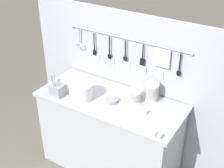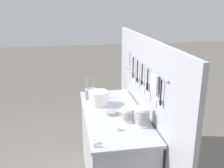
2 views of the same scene
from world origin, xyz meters
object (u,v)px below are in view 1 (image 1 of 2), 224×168
object	(u,v)px
cup_back_right	(159,136)
cup_mid_row	(153,134)
steel_mixing_bowl	(111,100)
bowl_stack_nested_right	(152,92)
cup_centre	(145,112)
cup_by_caddy	(56,80)
cutlery_caddy	(58,90)
plate_stack	(81,91)
bowl_stack_back_corner	(135,96)

from	to	relation	value
cup_back_right	cup_mid_row	bearing A→B (deg)	180.00
steel_mixing_bowl	bowl_stack_nested_right	bearing A→B (deg)	37.27
cup_mid_row	cup_centre	xyz separation A→B (m)	(-0.19, 0.24, 0.00)
steel_mixing_bowl	cup_mid_row	bearing A→B (deg)	-23.80
steel_mixing_bowl	cup_back_right	bearing A→B (deg)	-21.94
bowl_stack_nested_right	cup_centre	size ratio (longest dim) A/B	4.33
cup_centre	cup_by_caddy	world-z (taller)	same
cutlery_caddy	cup_by_caddy	bearing A→B (deg)	135.81
cutlery_caddy	cup_centre	xyz separation A→B (m)	(0.88, 0.16, -0.04)
bowl_stack_nested_right	plate_stack	world-z (taller)	bowl_stack_nested_right
cup_back_right	steel_mixing_bowl	bearing A→B (deg)	158.06
plate_stack	cup_by_caddy	xyz separation A→B (m)	(-0.42, 0.12, -0.06)
plate_stack	steel_mixing_bowl	xyz separation A→B (m)	(0.28, 0.10, -0.06)
plate_stack	cup_back_right	world-z (taller)	plate_stack
bowl_stack_nested_right	bowl_stack_back_corner	bearing A→B (deg)	-136.45
steel_mixing_bowl	cup_back_right	size ratio (longest dim) A/B	3.04
bowl_stack_nested_right	cup_centre	bearing A→B (deg)	-77.36
bowl_stack_nested_right	cup_mid_row	world-z (taller)	bowl_stack_nested_right
cup_mid_row	bowl_stack_back_corner	bearing A→B (deg)	134.78
bowl_stack_nested_right	plate_stack	size ratio (longest dim) A/B	0.83
cup_back_right	cup_by_caddy	xyz separation A→B (m)	(-1.31, 0.26, 0.00)
bowl_stack_back_corner	cup_mid_row	xyz separation A→B (m)	(0.37, -0.37, -0.05)
plate_stack	cup_mid_row	world-z (taller)	plate_stack
bowl_stack_nested_right	steel_mixing_bowl	world-z (taller)	bowl_stack_nested_right
steel_mixing_bowl	cup_mid_row	xyz separation A→B (m)	(0.56, -0.25, 0.00)
plate_stack	cup_by_caddy	size ratio (longest dim) A/B	5.21
cutlery_caddy	cup_back_right	bearing A→B (deg)	-3.87
cutlery_caddy	cup_by_caddy	world-z (taller)	cutlery_caddy
bowl_stack_back_corner	cup_by_caddy	xyz separation A→B (m)	(-0.89, -0.11, -0.05)
cup_back_right	cup_by_caddy	world-z (taller)	same
bowl_stack_back_corner	cup_mid_row	size ratio (longest dim) A/B	3.26
bowl_stack_back_corner	cup_centre	distance (m)	0.22
cup_centre	cup_back_right	bearing A→B (deg)	-43.90
cup_by_caddy	bowl_stack_back_corner	bearing A→B (deg)	7.02
cup_back_right	cup_by_caddy	distance (m)	1.34
bowl_stack_nested_right	cup_mid_row	bearing A→B (deg)	-62.74
bowl_stack_nested_right	cup_mid_row	xyz separation A→B (m)	(0.25, -0.48, -0.07)
bowl_stack_nested_right	cup_centre	distance (m)	0.26
cup_centre	plate_stack	bearing A→B (deg)	-171.79
bowl_stack_nested_right	steel_mixing_bowl	size ratio (longest dim) A/B	1.43
cup_back_right	bowl_stack_nested_right	bearing A→B (deg)	121.99
cup_mid_row	steel_mixing_bowl	bearing A→B (deg)	156.20
bowl_stack_nested_right	cup_by_caddy	distance (m)	1.04
bowl_stack_nested_right	plate_stack	distance (m)	0.68
bowl_stack_back_corner	cutlery_caddy	xyz separation A→B (m)	(-0.70, -0.29, -0.01)
cup_centre	cup_back_right	xyz separation A→B (m)	(0.25, -0.24, 0.00)
bowl_stack_back_corner	bowl_stack_nested_right	bearing A→B (deg)	43.55
plate_stack	cup_mid_row	distance (m)	0.85
bowl_stack_nested_right	plate_stack	xyz separation A→B (m)	(-0.59, -0.34, -0.01)
bowl_stack_nested_right	cup_by_caddy	xyz separation A→B (m)	(-1.01, -0.22, -0.07)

